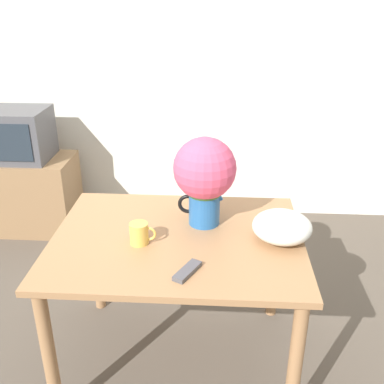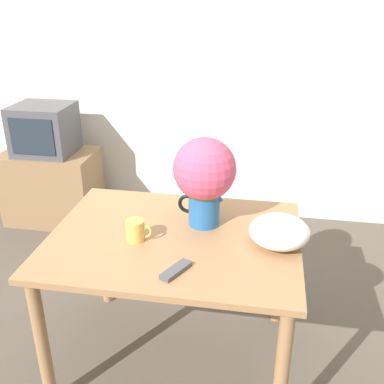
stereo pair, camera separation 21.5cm
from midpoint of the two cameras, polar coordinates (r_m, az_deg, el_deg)
name	(u,v)px [view 2 (the right image)]	position (r m, az deg, el deg)	size (l,w,h in m)	color
ground_plane	(158,365)	(2.52, -1.75, -21.24)	(12.00, 12.00, 0.00)	brown
wall_back	(210,58)	(3.62, 4.07, 16.55)	(8.00, 0.05, 2.60)	silver
table	(175,255)	(2.16, 0.64, -8.08)	(1.17, 0.90, 0.74)	#A3754C
flower_vase	(204,176)	(2.11, 4.52, 2.00)	(0.30, 0.30, 0.44)	#235B9E
coffee_mug	(136,230)	(2.05, -4.17, -4.97)	(0.12, 0.09, 0.10)	gold
white_bowl	(279,231)	(2.07, 13.98, -4.96)	(0.27, 0.27, 0.13)	silver
remote_control	(176,270)	(1.85, 1.30, -10.02)	(0.12, 0.16, 0.02)	#4C4C51
tv_stand	(53,187)	(3.85, -15.79, 0.63)	(0.74, 0.44, 0.60)	#8E6B47
tv_set	(44,129)	(3.69, -16.68, 7.61)	(0.44, 0.40, 0.38)	#4C4C51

